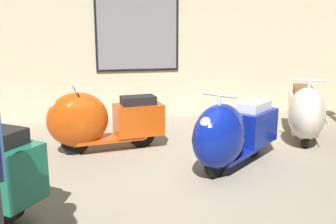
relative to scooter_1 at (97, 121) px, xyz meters
name	(u,v)px	position (x,y,z in m)	size (l,w,h in m)	color
ground_plane	(191,189)	(0.94, -1.44, -0.44)	(60.00, 60.00, 0.00)	gray
showroom_back_wall	(145,17)	(0.94, 1.90, 1.37)	(18.00, 0.24, 3.62)	beige
scooter_1	(97,121)	(0.00, 0.00, 0.00)	(1.61, 0.67, 0.95)	black
scooter_2	(231,134)	(1.54, -0.97, 0.00)	(1.49, 1.36, 0.96)	black
scooter_3	(305,112)	(3.00, -0.09, 0.00)	(1.08, 1.62, 0.96)	black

